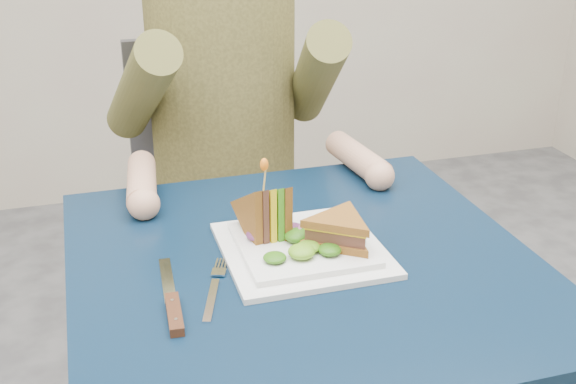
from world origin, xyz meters
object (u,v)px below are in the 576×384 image
object	(u,v)px
knife	(173,307)
table	(303,300)
diner	(223,62)
sandwich_flat	(339,231)
sandwich_upright	(265,216)
plate	(302,248)
chair	(220,193)
fork	(214,290)

from	to	relation	value
knife	table	bearing A→B (deg)	21.89
diner	sandwich_flat	xyz separation A→B (m)	(0.06, -0.61, -0.14)
table	sandwich_upright	xyz separation A→B (m)	(-0.05, 0.07, 0.13)
plate	knife	distance (m)	0.26
diner	chair	bearing A→B (deg)	90.00
sandwich_flat	fork	bearing A→B (deg)	-166.57
chair	fork	size ratio (longest dim) A/B	5.34
diner	fork	distance (m)	0.71
chair	sandwich_flat	bearing A→B (deg)	-85.32
fork	plate	bearing A→B (deg)	25.22
chair	plate	xyz separation A→B (m)	(0.00, -0.70, 0.20)
sandwich_flat	fork	size ratio (longest dim) A/B	1.05
diner	knife	world-z (taller)	diner
chair	fork	xyz separation A→B (m)	(-0.16, -0.78, 0.19)
table	diner	size ratio (longest dim) A/B	1.01
chair	plate	world-z (taller)	chair
table	diner	xyz separation A→B (m)	(-0.00, 0.61, 0.26)
sandwich_upright	sandwich_flat	bearing A→B (deg)	-33.29
sandwich_upright	knife	size ratio (longest dim) A/B	0.65
diner	knife	bearing A→B (deg)	-108.01
diner	fork	xyz separation A→B (m)	(-0.16, -0.66, -0.18)
fork	sandwich_upright	bearing A→B (deg)	47.35
table	knife	distance (m)	0.26
plate	fork	size ratio (longest dim) A/B	1.49
chair	knife	world-z (taller)	chair
knife	plate	bearing A→B (deg)	25.93
sandwich_flat	sandwich_upright	world-z (taller)	sandwich_upright
fork	knife	size ratio (longest dim) A/B	0.78
plate	fork	distance (m)	0.18
sandwich_upright	knife	xyz separation A→B (m)	(-0.18, -0.16, -0.05)
chair	table	bearing A→B (deg)	-90.00
plate	sandwich_upright	distance (m)	0.08
chair	sandwich_flat	size ratio (longest dim) A/B	5.07
sandwich_upright	knife	bearing A→B (deg)	-138.76
table	fork	size ratio (longest dim) A/B	4.31
table	chair	world-z (taller)	chair
plate	sandwich_upright	size ratio (longest dim) A/B	1.80
chair	sandwich_flat	distance (m)	0.76
chair	fork	distance (m)	0.81
sandwich_upright	fork	world-z (taller)	sandwich_upright
sandwich_flat	sandwich_upright	distance (m)	0.13
plate	sandwich_upright	world-z (taller)	sandwich_upright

